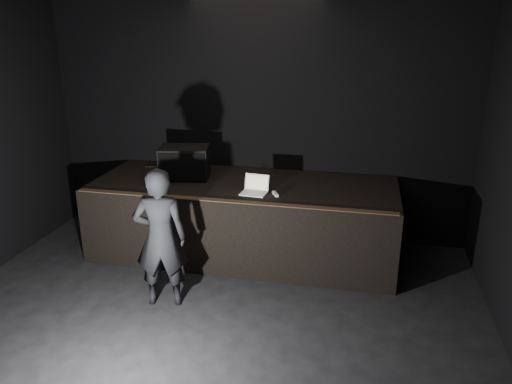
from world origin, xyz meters
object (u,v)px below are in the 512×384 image
Objects in this scene: stage_riser at (244,218)px; stage_monitor at (184,163)px; person at (161,238)px; beer_can at (166,180)px; laptop at (255,188)px.

stage_monitor is (-0.84, 0.07, 0.72)m from stage_riser.
stage_riser is 2.52× the size of person.
stage_riser is 1.17m from beer_can.
laptop is 1.40m from person.
stage_monitor reaches higher than laptop.
person is (0.26, -1.51, -0.42)m from stage_monitor.
stage_riser is 1.58m from person.
person reaches higher than beer_can.
person is (0.37, -1.11, -0.30)m from beer_can.
stage_monitor reaches higher than beer_can.
person reaches higher than stage_riser.
stage_riser is at bearing 19.48° from beer_can.
stage_riser is 21.79× the size of beer_can.
beer_can is (-0.11, -0.40, -0.12)m from stage_monitor.
person is at bearing -111.82° from stage_riser.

